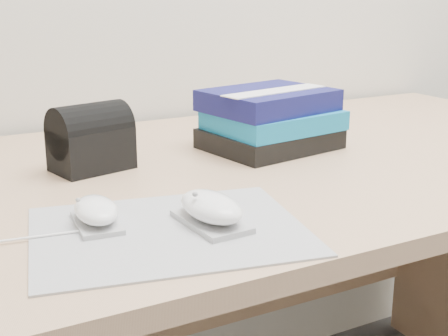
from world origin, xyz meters
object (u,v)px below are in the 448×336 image
mouse_front (211,209)px  book_stack (270,120)px  mouse_rear (96,212)px  pouch (91,138)px  desk (225,271)px

mouse_front → book_stack: bearing=47.2°
mouse_rear → book_stack: 0.47m
mouse_front → pouch: 0.33m
book_stack → pouch: size_ratio=1.83×
book_stack → mouse_front: bearing=-132.8°
mouse_rear → book_stack: bearing=30.0°
desk → mouse_front: 0.44m
pouch → mouse_rear: bearing=-105.7°
mouse_rear → book_stack: book_stack is taller
mouse_rear → pouch: bearing=74.3°
desk → mouse_rear: size_ratio=16.05×
mouse_front → book_stack: size_ratio=0.46×
mouse_rear → pouch: 0.27m
book_stack → pouch: (-0.34, 0.02, -0.00)m
mouse_front → pouch: pouch is taller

